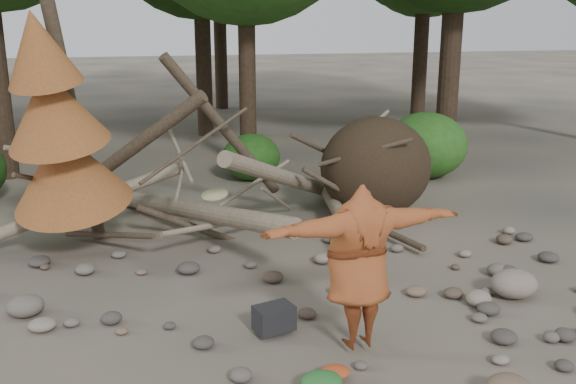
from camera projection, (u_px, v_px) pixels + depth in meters
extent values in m
plane|color=#514C44|center=(309.00, 329.00, 8.15)|extent=(120.00, 120.00, 0.00)
ellipsoid|color=#332619|center=(376.00, 167.00, 12.53)|extent=(2.20, 1.87, 1.98)
cylinder|color=gray|center=(196.00, 211.00, 11.23)|extent=(2.61, 5.11, 1.08)
cylinder|color=gray|center=(288.00, 178.00, 12.03)|extent=(3.18, 3.71, 1.90)
cylinder|color=brown|center=(122.00, 156.00, 11.56)|extent=(3.08, 1.91, 2.49)
cylinder|color=gray|center=(340.00, 214.00, 11.71)|extent=(1.13, 4.98, 0.43)
cylinder|color=brown|center=(224.00, 128.00, 12.09)|extent=(2.39, 1.03, 2.89)
cylinder|color=gray|center=(77.00, 206.00, 10.99)|extent=(3.71, 0.86, 1.20)
cylinder|color=#4C3F30|center=(108.00, 235.00, 10.75)|extent=(1.52, 1.70, 0.49)
cylinder|color=gray|center=(255.00, 183.00, 12.10)|extent=(1.57, 0.85, 0.69)
cylinder|color=#4C3F30|center=(328.00, 153.00, 12.84)|extent=(1.92, 1.25, 1.10)
cylinder|color=gray|center=(179.00, 153.00, 11.40)|extent=(0.37, 1.42, 0.85)
cylinder|color=#4C3F30|center=(376.00, 227.00, 11.63)|extent=(0.79, 2.54, 0.12)
cylinder|color=gray|center=(212.00, 226.00, 10.74)|extent=(1.78, 1.11, 0.29)
cylinder|color=#4C3F30|center=(74.00, 121.00, 10.43)|extent=(0.67, 1.13, 4.35)
cone|color=brown|center=(66.00, 167.00, 10.29)|extent=(2.06, 2.13, 1.86)
cone|color=brown|center=(52.00, 107.00, 9.81)|extent=(1.71, 1.78, 1.65)
cone|color=brown|center=(38.00, 47.00, 9.37)|extent=(1.23, 1.30, 1.41)
cylinder|color=#38281C|center=(247.00, 28.00, 16.05)|extent=(0.44, 0.44, 7.14)
cylinder|color=#38281C|center=(202.00, 2.00, 20.41)|extent=(0.52, 0.52, 8.54)
cylinder|color=#38281C|center=(423.00, 10.00, 21.88)|extent=(0.50, 0.50, 8.12)
cylinder|color=#38281C|center=(219.00, 3.00, 26.63)|extent=(0.54, 0.54, 8.75)
cylinder|color=#38281C|center=(423.00, 15.00, 28.43)|extent=(0.46, 0.46, 7.84)
ellipsoid|color=#265919|center=(251.00, 157.00, 15.49)|extent=(1.40, 1.40, 1.12)
ellipsoid|color=#2F6920|center=(426.00, 145.00, 15.67)|extent=(2.00, 2.00, 1.60)
imported|color=#994822|center=(359.00, 266.00, 7.36)|extent=(2.47, 0.88, 1.97)
cylinder|color=#8D8559|center=(215.00, 195.00, 6.88)|extent=(0.29, 0.29, 0.11)
cube|color=black|center=(274.00, 322.00, 7.98)|extent=(0.54, 0.43, 0.32)
ellipsoid|color=#AF411E|center=(335.00, 376.00, 6.96)|extent=(0.34, 0.28, 0.12)
ellipsoid|color=gray|center=(514.00, 284.00, 9.04)|extent=(0.66, 0.59, 0.40)
ellipsoid|color=#6A6259|center=(25.00, 306.00, 8.47)|extent=(0.48, 0.44, 0.29)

